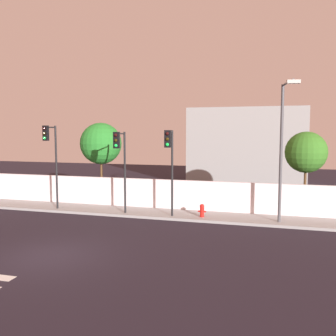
% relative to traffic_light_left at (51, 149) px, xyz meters
% --- Properties ---
extents(ground_plane, '(80.00, 80.00, 0.00)m').
position_rel_traffic_light_left_xyz_m(ground_plane, '(4.56, -7.13, -3.84)').
color(ground_plane, black).
extents(sidewalk, '(36.00, 2.40, 0.15)m').
position_rel_traffic_light_left_xyz_m(sidewalk, '(4.56, 1.07, -3.77)').
color(sidewalk, '#989898').
rests_on(sidewalk, ground).
extents(perimeter_wall, '(36.00, 0.18, 1.80)m').
position_rel_traffic_light_left_xyz_m(perimeter_wall, '(4.56, 2.36, -2.79)').
color(perimeter_wall, silver).
rests_on(perimeter_wall, sidewalk).
extents(traffic_light_left, '(0.39, 1.06, 5.12)m').
position_rel_traffic_light_left_xyz_m(traffic_light_left, '(0.00, 0.00, 0.00)').
color(traffic_light_left, black).
rests_on(traffic_light_left, sidewalk).
extents(traffic_light_center, '(0.35, 1.61, 4.75)m').
position_rel_traffic_light_left_xyz_m(traffic_light_center, '(4.67, -0.31, -0.22)').
color(traffic_light_center, black).
rests_on(traffic_light_center, sidewalk).
extents(traffic_light_right, '(0.41, 1.76, 4.84)m').
position_rel_traffic_light_left_xyz_m(traffic_light_right, '(7.57, -0.38, -0.15)').
color(traffic_light_right, black).
rests_on(traffic_light_right, sidewalk).
extents(street_lamp_curbside, '(0.82, 2.39, 7.17)m').
position_rel_traffic_light_left_xyz_m(street_lamp_curbside, '(13.37, 0.30, 0.57)').
color(street_lamp_curbside, '#4C4C51').
rests_on(street_lamp_curbside, sidewalk).
extents(fire_hydrant, '(0.44, 0.26, 0.74)m').
position_rel_traffic_light_left_xyz_m(fire_hydrant, '(9.17, 0.61, -3.30)').
color(fire_hydrant, red).
rests_on(fire_hydrant, sidewalk).
extents(roadside_tree_leftmost, '(2.84, 2.84, 5.52)m').
position_rel_traffic_light_left_xyz_m(roadside_tree_leftmost, '(1.48, 3.74, 0.25)').
color(roadside_tree_leftmost, brown).
rests_on(roadside_tree_leftmost, ground).
extents(roadside_tree_midleft, '(2.44, 2.44, 4.92)m').
position_rel_traffic_light_left_xyz_m(roadside_tree_midleft, '(14.77, 3.74, -0.16)').
color(roadside_tree_midleft, brown).
rests_on(roadside_tree_midleft, ground).
extents(low_building_distant, '(10.49, 6.00, 7.07)m').
position_rel_traffic_light_left_xyz_m(low_building_distant, '(10.46, 16.36, -0.31)').
color(low_building_distant, '#989898').
rests_on(low_building_distant, ground).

